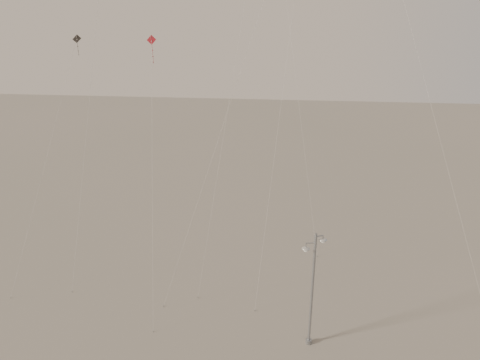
{
  "coord_description": "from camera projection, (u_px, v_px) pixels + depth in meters",
  "views": [
    {
      "loc": [
        1.65,
        -25.32,
        22.7
      ],
      "look_at": [
        -1.34,
        5.0,
        10.41
      ],
      "focal_mm": 35.0,
      "sensor_mm": 36.0,
      "label": 1
    }
  ],
  "objects": [
    {
      "name": "kite_3",
      "position": [
        152.0,
        101.0,
        34.84
      ],
      "size": [
        1.77,
        9.68,
        19.72
      ],
      "rotation": [
        0.0,
        0.0,
        0.13
      ],
      "color": "maroon",
      "rests_on": "ground"
    },
    {
      "name": "kite_6",
      "position": [
        62.0,
        99.0,
        38.47
      ],
      "size": [
        4.21,
        9.98,
        19.43
      ],
      "rotation": [
        0.0,
        0.0,
        0.48
      ],
      "color": "#2C2825",
      "rests_on": "ground"
    },
    {
      "name": "kite_4",
      "position": [
        415.0,
        48.0,
        33.68
      ],
      "size": [
        7.89,
        13.02,
        26.2
      ],
      "rotation": [
        0.0,
        0.0,
        1.55
      ],
      "color": "#2C2825",
      "rests_on": "ground"
    },
    {
      "name": "ground",
      "position": [
        252.0,
        349.0,
        32.01
      ],
      "size": [
        160.0,
        160.0,
        0.0
      ],
      "primitive_type": "plane",
      "color": "gray",
      "rests_on": "ground"
    },
    {
      "name": "kite_1",
      "position": [
        250.0,
        46.0,
        29.2
      ],
      "size": [
        8.61,
        1.46,
        25.51
      ],
      "rotation": [
        0.0,
        0.0,
        -0.54
      ],
      "color": "#2C2825",
      "rests_on": "ground"
    },
    {
      "name": "street_lamp",
      "position": [
        312.0,
        287.0,
        30.81
      ],
      "size": [
        1.58,
        0.81,
        8.65
      ],
      "color": "#979A9F",
      "rests_on": "ground"
    }
  ]
}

